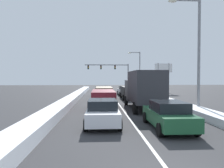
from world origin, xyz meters
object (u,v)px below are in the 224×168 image
box_truck_right_lane_second (143,88)px  traffic_light_gantry (113,70)px  sedan_green_right_lane_nearest (168,115)px  suv_tan_center_lane_third (104,92)px  suv_maroon_center_lane_second (103,98)px  street_lamp_right_near (195,45)px  sedan_gray_center_lane_fourth (101,91)px  street_lamp_right_mid (138,68)px  sedan_silver_right_lane_fourth (124,91)px  roadside_sign_right (163,71)px  sedan_white_center_lane_nearest (102,112)px  suv_black_right_lane_third (130,91)px

box_truck_right_lane_second → traffic_light_gantry: 32.11m
sedan_green_right_lane_nearest → suv_tan_center_lane_third: bearing=102.6°
suv_maroon_center_lane_second → street_lamp_right_near: street_lamp_right_near is taller
suv_tan_center_lane_third → sedan_gray_center_lane_fourth: suv_tan_center_lane_third is taller
suv_maroon_center_lane_second → street_lamp_right_mid: street_lamp_right_mid is taller
box_truck_right_lane_second → sedan_gray_center_lane_fourth: bearing=104.8°
sedan_silver_right_lane_fourth → suv_tan_center_lane_third: bearing=-114.5°
sedan_silver_right_lane_fourth → roadside_sign_right: 9.36m
box_truck_right_lane_second → roadside_sign_right: (7.77, 19.00, 2.12)m
roadside_sign_right → traffic_light_gantry: bearing=122.9°
sedan_green_right_lane_nearest → traffic_light_gantry: traffic_light_gantry is taller
sedan_white_center_lane_nearest → suv_tan_center_lane_third: size_ratio=0.92×
sedan_silver_right_lane_fourth → roadside_sign_right: bearing=28.9°
sedan_white_center_lane_nearest → sedan_gray_center_lane_fourth: same height
sedan_white_center_lane_nearest → sedan_gray_center_lane_fourth: size_ratio=1.00×
sedan_white_center_lane_nearest → street_lamp_right_near: (7.43, 3.92, 4.61)m
traffic_light_gantry → street_lamp_right_mid: size_ratio=1.28×
sedan_green_right_lane_nearest → suv_tan_center_lane_third: 14.68m
street_lamp_right_near → street_lamp_right_mid: (0.51, 27.15, -0.41)m
suv_black_right_lane_third → roadside_sign_right: bearing=53.1°
street_lamp_right_mid → sedan_silver_right_lane_fourth: bearing=-111.8°
sedan_gray_center_lane_fourth → traffic_light_gantry: traffic_light_gantry is taller
box_truck_right_lane_second → sedan_silver_right_lane_fourth: 14.81m
traffic_light_gantry → suv_maroon_center_lane_second: bearing=-95.2°
sedan_white_center_lane_nearest → sedan_silver_right_lane_fourth: bearing=79.7°
suv_maroon_center_lane_second → suv_tan_center_lane_third: same height
sedan_gray_center_lane_fourth → street_lamp_right_near: size_ratio=0.49×
street_lamp_right_mid → traffic_light_gantry: bearing=125.9°
sedan_silver_right_lane_fourth → sedan_green_right_lane_nearest: bearing=-90.5°
suv_maroon_center_lane_second → sedan_white_center_lane_nearest: bearing=-91.5°
suv_maroon_center_lane_second → roadside_sign_right: (11.29, 18.89, 3.00)m
suv_black_right_lane_third → street_lamp_right_near: (3.68, -10.71, 4.36)m
box_truck_right_lane_second → sedan_white_center_lane_nearest: box_truck_right_lane_second is taller
sedan_green_right_lane_nearest → box_truck_right_lane_second: (0.12, 7.06, 1.14)m
sedan_green_right_lane_nearest → suv_black_right_lane_third: 15.83m
street_lamp_right_mid → roadside_sign_right: 7.19m
suv_black_right_lane_third → street_lamp_right_near: size_ratio=0.54×
sedan_white_center_lane_nearest → roadside_sign_right: (11.44, 24.86, 3.25)m
sedan_silver_right_lane_fourth → roadside_sign_right: roadside_sign_right is taller
traffic_light_gantry → street_lamp_right_mid: (4.90, -6.77, 0.23)m
suv_maroon_center_lane_second → roadside_sign_right: 22.21m
street_lamp_right_near → sedan_green_right_lane_nearest: bearing=-127.1°
sedan_silver_right_lane_fourth → traffic_light_gantry: bearing=92.4°
suv_tan_center_lane_third → street_lamp_right_near: (7.09, -9.21, 4.36)m
street_lamp_right_near → suv_maroon_center_lane_second: bearing=164.2°
suv_black_right_lane_third → traffic_light_gantry: bearing=91.7°
box_truck_right_lane_second → sedan_white_center_lane_nearest: size_ratio=1.60×
street_lamp_right_mid → sedan_gray_center_lane_fourth: bearing=-125.1°
suv_black_right_lane_third → sedan_gray_center_lane_fourth: bearing=126.1°
suv_black_right_lane_third → suv_tan_center_lane_third: (-3.40, -1.51, 0.00)m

